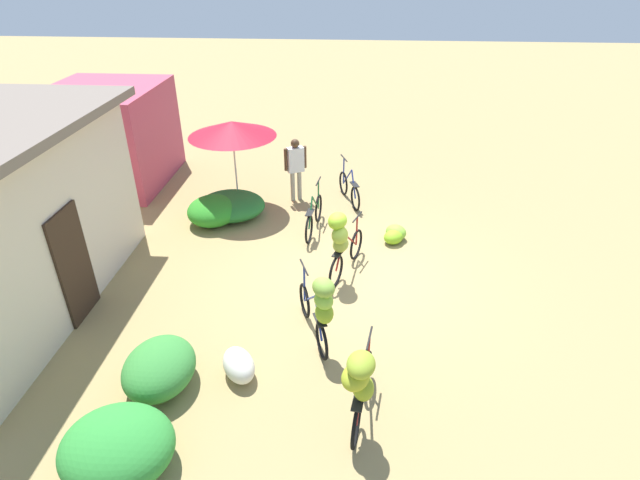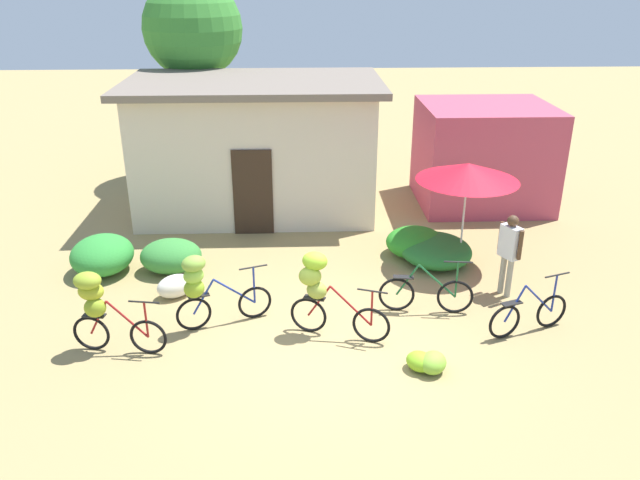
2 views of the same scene
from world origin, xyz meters
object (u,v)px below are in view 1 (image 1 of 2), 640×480
Objects in this scene: bicycle_center_loaded at (341,239)px; bicycle_by_shop at (314,217)px; shop_pink at (110,136)px; bicycle_near_pile at (320,306)px; market_umbrella at (232,129)px; bicycle_rightmost at (349,189)px; produce_sack at (239,365)px; person_bystander at (296,164)px; bicycle_leftmost at (360,381)px; banana_pile_on_ground at (395,234)px.

bicycle_center_loaded is 2.09m from bicycle_by_shop.
shop_pink is 8.82m from bicycle_near_pile.
bicycle_rightmost is (0.50, -2.73, -1.65)m from market_umbrella.
bicycle_near_pile reaches higher than produce_sack.
market_umbrella is 5.64m from bicycle_near_pile.
produce_sack is at bearing 178.61° from person_bystander.
bicycle_leftmost is 5.55m from bicycle_by_shop.
bicycle_near_pile is (-4.97, -2.40, -1.16)m from market_umbrella.
bicycle_by_shop reaches higher than banana_pile_on_ground.
bicycle_near_pile is at bearing -169.55° from person_bystander.
bicycle_rightmost reaches higher than produce_sack.
bicycle_by_shop is at bearing 80.02° from banana_pile_on_ground.
banana_pile_on_ground is at bearing -151.30° from bicycle_rightmost.
market_umbrella is at bearing 12.25° from produce_sack.
produce_sack is at bearing 166.41° from bicycle_rightmost.
person_bystander is (1.94, 2.40, 0.82)m from banana_pile_on_ground.
bicycle_rightmost is 1.94× the size of banana_pile_on_ground.
market_umbrella is 2.80× the size of banana_pile_on_ground.
bicycle_leftmost is (-6.53, -3.02, -1.13)m from market_umbrella.
bicycle_center_loaded reaches higher than produce_sack.
shop_pink is 7.73m from bicycle_center_loaded.
produce_sack is at bearing 170.85° from bicycle_by_shop.
bicycle_by_shop is 1.11× the size of bicycle_rightmost.
produce_sack is at bearing 149.20° from banana_pile_on_ground.
bicycle_leftmost reaches higher than produce_sack.
bicycle_rightmost is 0.94× the size of person_bystander.
banana_pile_on_ground is (-1.92, -1.05, -0.19)m from bicycle_rightmost.
bicycle_center_loaded is (-3.00, -2.65, -1.11)m from market_umbrella.
bicycle_rightmost is at bearing 28.70° from banana_pile_on_ground.
shop_pink is at bearing 55.19° from bicycle_center_loaded.
bicycle_near_pile is 2.06× the size of banana_pile_on_ground.
bicycle_rightmost is at bearing -25.35° from bicycle_by_shop.
bicycle_leftmost is 7.23m from person_bystander.
bicycle_leftmost reaches higher than bicycle_by_shop.
person_bystander is (1.62, 0.59, 0.62)m from bicycle_by_shop.
bicycle_near_pile is 1.00× the size of person_bystander.
banana_pile_on_ground is at bearing -110.73° from shop_pink.
bicycle_by_shop is at bearing -9.15° from produce_sack.
bicycle_by_shop is at bearing -160.04° from person_bystander.
person_bystander is at bearing -99.93° from shop_pink.
person_bystander is at bearing 89.13° from bicycle_rightmost.
bicycle_near_pile is (-6.37, -6.08, -0.44)m from shop_pink.
bicycle_by_shop is (-1.10, -1.98, -1.64)m from market_umbrella.
market_umbrella is at bearing 60.80° from bicycle_by_shop.
shop_pink reaches higher than person_bystander.
bicycle_rightmost reaches higher than banana_pile_on_ground.
market_umbrella reaches higher than bicycle_near_pile.
bicycle_by_shop is (5.42, 1.04, -0.51)m from bicycle_leftmost.
shop_pink reaches higher than banana_pile_on_ground.
market_umbrella is 3.23m from bicycle_rightmost.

